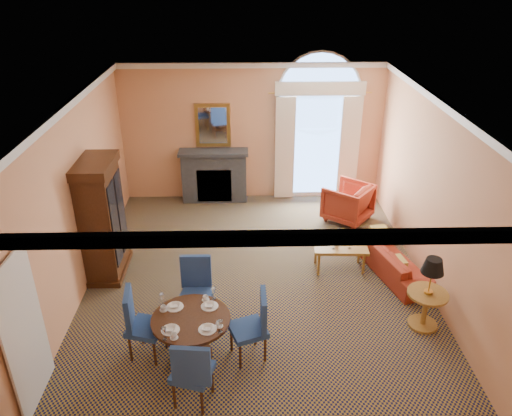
{
  "coord_description": "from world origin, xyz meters",
  "views": [
    {
      "loc": [
        -0.21,
        -7.29,
        5.23
      ],
      "look_at": [
        0.0,
        0.5,
        1.3
      ],
      "focal_mm": 35.0,
      "sensor_mm": 36.0,
      "label": 1
    }
  ],
  "objects_px": {
    "sofa": "(396,262)",
    "dining_table": "(191,328)",
    "armchair": "(348,202)",
    "coffee_table": "(340,248)",
    "side_table": "(430,285)",
    "armoire": "(102,221)"
  },
  "relations": [
    {
      "from": "coffee_table",
      "to": "side_table",
      "type": "xyz_separation_m",
      "value": [
        1.05,
        -1.64,
        0.31
      ]
    },
    {
      "from": "armchair",
      "to": "side_table",
      "type": "relative_size",
      "value": 0.76
    },
    {
      "from": "coffee_table",
      "to": "side_table",
      "type": "relative_size",
      "value": 0.83
    },
    {
      "from": "sofa",
      "to": "coffee_table",
      "type": "xyz_separation_m",
      "value": [
        -1.0,
        0.21,
        0.2
      ]
    },
    {
      "from": "side_table",
      "to": "dining_table",
      "type": "bearing_deg",
      "value": -170.47
    },
    {
      "from": "dining_table",
      "to": "coffee_table",
      "type": "height_order",
      "value": "dining_table"
    },
    {
      "from": "armoire",
      "to": "sofa",
      "type": "bearing_deg",
      "value": -2.63
    },
    {
      "from": "armoire",
      "to": "dining_table",
      "type": "height_order",
      "value": "armoire"
    },
    {
      "from": "dining_table",
      "to": "coffee_table",
      "type": "xyz_separation_m",
      "value": [
        2.52,
        2.24,
        -0.07
      ]
    },
    {
      "from": "armchair",
      "to": "coffee_table",
      "type": "height_order",
      "value": "coffee_table"
    },
    {
      "from": "coffee_table",
      "to": "armoire",
      "type": "bearing_deg",
      "value": -177.87
    },
    {
      "from": "armchair",
      "to": "coffee_table",
      "type": "relative_size",
      "value": 0.92
    },
    {
      "from": "dining_table",
      "to": "sofa",
      "type": "relative_size",
      "value": 0.64
    },
    {
      "from": "armoire",
      "to": "dining_table",
      "type": "xyz_separation_m",
      "value": [
        1.75,
        -2.28,
        -0.53
      ]
    },
    {
      "from": "dining_table",
      "to": "armoire",
      "type": "bearing_deg",
      "value": 127.47
    },
    {
      "from": "sofa",
      "to": "coffee_table",
      "type": "distance_m",
      "value": 1.04
    },
    {
      "from": "dining_table",
      "to": "side_table",
      "type": "xyz_separation_m",
      "value": [
        3.57,
        0.6,
        0.23
      ]
    },
    {
      "from": "armoire",
      "to": "coffee_table",
      "type": "height_order",
      "value": "armoire"
    },
    {
      "from": "sofa",
      "to": "dining_table",
      "type": "bearing_deg",
      "value": 104.17
    },
    {
      "from": "dining_table",
      "to": "coffee_table",
      "type": "relative_size",
      "value": 1.12
    },
    {
      "from": "dining_table",
      "to": "armchair",
      "type": "relative_size",
      "value": 1.22
    },
    {
      "from": "dining_table",
      "to": "coffee_table",
      "type": "bearing_deg",
      "value": 41.58
    }
  ]
}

